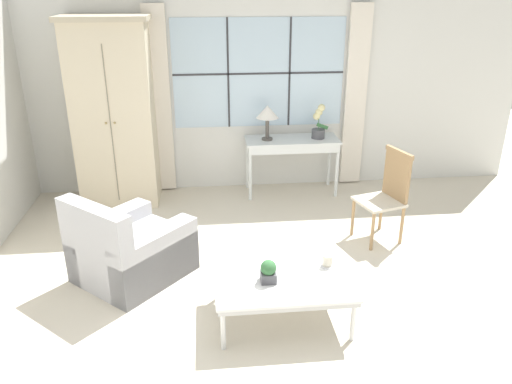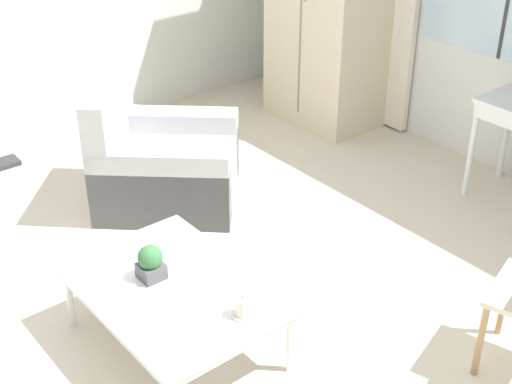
{
  "view_description": "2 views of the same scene",
  "coord_description": "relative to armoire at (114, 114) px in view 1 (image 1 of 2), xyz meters",
  "views": [
    {
      "loc": [
        -0.72,
        -3.56,
        2.65
      ],
      "look_at": [
        -0.3,
        0.46,
        0.95
      ],
      "focal_mm": 35.0,
      "sensor_mm": 36.0,
      "label": 1
    },
    {
      "loc": [
        2.39,
        -1.57,
        2.61
      ],
      "look_at": [
        -0.27,
        0.59,
        0.65
      ],
      "focal_mm": 50.0,
      "sensor_mm": 36.0,
      "label": 2
    }
  ],
  "objects": [
    {
      "name": "pillar_candle",
      "position": [
        2.11,
        -2.58,
        -0.71
      ],
      "size": [
        0.12,
        0.12,
        0.12
      ],
      "color": "silver",
      "rests_on": "coffee_table"
    },
    {
      "name": "coffee_table",
      "position": [
        1.7,
        -2.71,
        -0.8
      ],
      "size": [
        1.13,
        0.8,
        0.4
      ],
      "color": "silver",
      "rests_on": "ground_plane"
    },
    {
      "name": "armchair_upholstered",
      "position": [
        0.35,
        -1.92,
        -0.89
      ],
      "size": [
        1.26,
        1.26,
        0.88
      ],
      "color": "#B2B2B7",
      "rests_on": "ground_plane"
    },
    {
      "name": "ground_plane",
      "position": [
        1.84,
        -2.64,
        -1.16
      ],
      "size": [
        14.0,
        14.0,
        0.0
      ],
      "primitive_type": "plane",
      "color": "beige"
    },
    {
      "name": "potted_orchid",
      "position": [
        2.59,
        0.05,
        -0.23
      ],
      "size": [
        0.22,
        0.17,
        0.45
      ],
      "color": "#4C4C51",
      "rests_on": "console_table"
    },
    {
      "name": "wall_back_windowed",
      "position": [
        1.84,
        0.38,
        0.23
      ],
      "size": [
        7.2,
        0.14,
        2.8
      ],
      "color": "silver",
      "rests_on": "ground_plane"
    },
    {
      "name": "armoire",
      "position": [
        0.0,
        0.0,
        0.0
      ],
      "size": [
        1.03,
        0.68,
        2.32
      ],
      "color": "beige",
      "rests_on": "ground_plane"
    },
    {
      "name": "table_lamp",
      "position": [
        1.91,
        0.04,
        -0.05
      ],
      "size": [
        0.29,
        0.29,
        0.46
      ],
      "color": "#4C4742",
      "rests_on": "console_table"
    },
    {
      "name": "side_chair_wooden",
      "position": [
        3.06,
        -1.38,
        -0.59
      ],
      "size": [
        0.55,
        0.55,
        1.02
      ],
      "color": "beige",
      "rests_on": "ground_plane"
    },
    {
      "name": "potted_plant_small",
      "position": [
        1.58,
        -2.76,
        -0.67
      ],
      "size": [
        0.13,
        0.13,
        0.19
      ],
      "color": "#4C4C51",
      "rests_on": "coffee_table"
    },
    {
      "name": "console_table",
      "position": [
        2.25,
        0.05,
        -0.49
      ],
      "size": [
        1.23,
        0.51,
        0.76
      ],
      "color": "silver",
      "rests_on": "ground_plane"
    }
  ]
}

